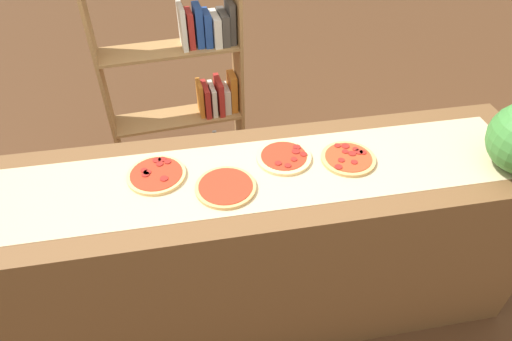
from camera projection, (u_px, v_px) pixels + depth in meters
name	position (u px, v px, depth m)	size (l,w,h in m)	color
ground_plane	(256.00, 302.00, 2.44)	(12.00, 12.00, 0.00)	#4C2D19
counter	(256.00, 248.00, 2.13)	(2.51, 0.64, 0.94)	brown
parchment_paper	(256.00, 174.00, 1.82)	(2.28, 0.43, 0.00)	tan
pizza_pepperoni_0	(156.00, 175.00, 1.80)	(0.24, 0.24, 0.02)	#DBB26B
pizza_plain_1	(226.00, 187.00, 1.74)	(0.24, 0.24, 0.02)	tan
pizza_pepperoni_2	(284.00, 157.00, 1.89)	(0.24, 0.24, 0.02)	#E5C17F
pizza_pepperoni_3	(348.00, 158.00, 1.88)	(0.23, 0.23, 0.02)	tan
bookshelf	(193.00, 87.00, 2.82)	(0.87, 0.32, 1.47)	#A87A47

